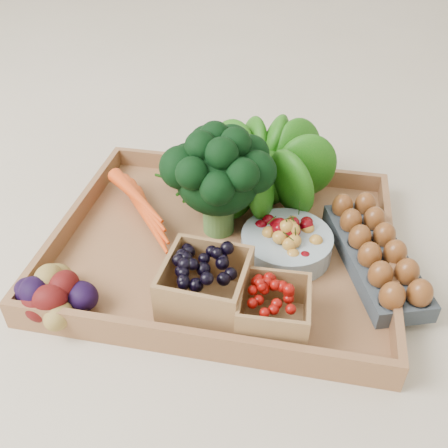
% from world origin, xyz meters
% --- Properties ---
extents(ground, '(4.00, 4.00, 0.00)m').
position_xyz_m(ground, '(0.00, 0.00, 0.00)').
color(ground, beige).
rests_on(ground, ground).
extents(tray, '(0.55, 0.45, 0.01)m').
position_xyz_m(tray, '(0.00, 0.00, 0.01)').
color(tray, '#93633D').
rests_on(tray, ground).
extents(carrots, '(0.19, 0.14, 0.05)m').
position_xyz_m(carrots, '(-0.16, 0.05, 0.04)').
color(carrots, '#E74714').
rests_on(carrots, tray).
extents(lettuce, '(0.17, 0.17, 0.17)m').
position_xyz_m(lettuce, '(0.05, 0.15, 0.10)').
color(lettuce, '#11540D').
rests_on(lettuce, tray).
extents(broccoli, '(0.18, 0.18, 0.14)m').
position_xyz_m(broccoli, '(-0.02, 0.04, 0.09)').
color(broccoli, black).
rests_on(broccoli, tray).
extents(cherry_bowl, '(0.15, 0.15, 0.04)m').
position_xyz_m(cherry_bowl, '(0.10, -0.00, 0.03)').
color(cherry_bowl, '#8C9EA5').
rests_on(cherry_bowl, tray).
extents(egg_carton, '(0.17, 0.27, 0.03)m').
position_xyz_m(egg_carton, '(0.25, -0.00, 0.03)').
color(egg_carton, '#3B434B').
rests_on(egg_carton, tray).
extents(potatoes, '(0.13, 0.13, 0.08)m').
position_xyz_m(potatoes, '(-0.22, -0.18, 0.05)').
color(potatoes, '#450B0B').
rests_on(potatoes, tray).
extents(punnet_blackberry, '(0.12, 0.12, 0.08)m').
position_xyz_m(punnet_blackberry, '(0.00, -0.14, 0.06)').
color(punnet_blackberry, black).
rests_on(punnet_blackberry, tray).
extents(punnet_raspberry, '(0.10, 0.10, 0.07)m').
position_xyz_m(punnet_raspberry, '(0.10, -0.16, 0.05)').
color(punnet_raspberry, '#740805').
rests_on(punnet_raspberry, tray).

